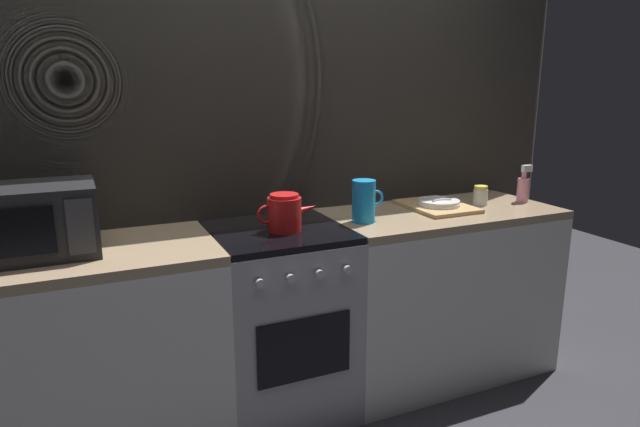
% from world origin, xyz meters
% --- Properties ---
extents(ground_plane, '(8.00, 8.00, 0.00)m').
position_xyz_m(ground_plane, '(0.00, 0.00, 0.00)').
color(ground_plane, '#2D2D33').
extents(back_wall, '(3.60, 0.05, 2.40)m').
position_xyz_m(back_wall, '(0.00, 0.32, 1.20)').
color(back_wall, '#A39989').
rests_on(back_wall, ground_plane).
extents(counter_left, '(1.20, 0.60, 0.90)m').
position_xyz_m(counter_left, '(-0.90, 0.00, 0.45)').
color(counter_left, silver).
rests_on(counter_left, ground_plane).
extents(stove_unit, '(0.60, 0.63, 0.90)m').
position_xyz_m(stove_unit, '(-0.00, -0.00, 0.45)').
color(stove_unit, '#9E9EA3').
rests_on(stove_unit, ground_plane).
extents(counter_right, '(1.20, 0.60, 0.90)m').
position_xyz_m(counter_right, '(0.90, 0.00, 0.45)').
color(counter_right, silver).
rests_on(counter_right, ground_plane).
extents(microwave, '(0.46, 0.35, 0.27)m').
position_xyz_m(microwave, '(-0.97, 0.03, 1.04)').
color(microwave, black).
rests_on(microwave, counter_left).
extents(kettle, '(0.28, 0.15, 0.17)m').
position_xyz_m(kettle, '(0.02, -0.04, 0.98)').
color(kettle, red).
rests_on(kettle, stove_unit).
extents(pitcher, '(0.16, 0.11, 0.20)m').
position_xyz_m(pitcher, '(0.41, -0.05, 1.00)').
color(pitcher, '#198CD8').
rests_on(pitcher, counter_right).
extents(dish_pile, '(0.30, 0.40, 0.06)m').
position_xyz_m(dish_pile, '(0.90, 0.04, 0.92)').
color(dish_pile, tan).
rests_on(dish_pile, counter_right).
extents(spice_jar, '(0.08, 0.08, 0.10)m').
position_xyz_m(spice_jar, '(1.15, 0.01, 0.95)').
color(spice_jar, silver).
rests_on(spice_jar, counter_right).
extents(spray_bottle, '(0.08, 0.06, 0.20)m').
position_xyz_m(spray_bottle, '(1.42, -0.02, 0.98)').
color(spray_bottle, pink).
rests_on(spray_bottle, counter_right).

